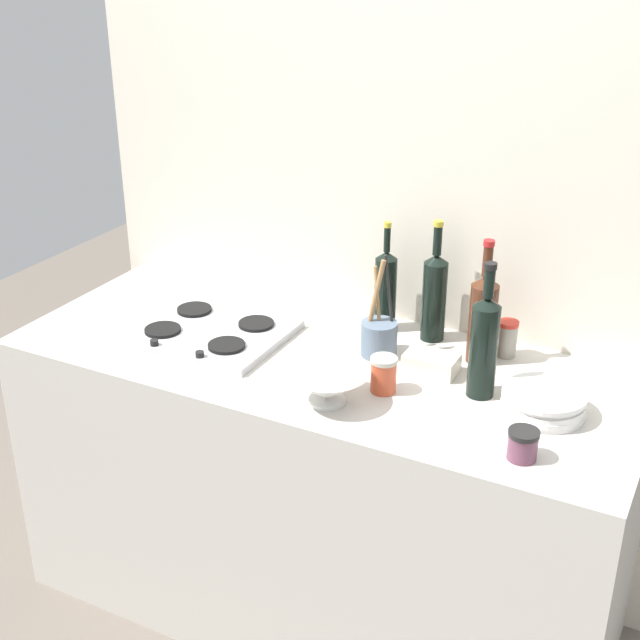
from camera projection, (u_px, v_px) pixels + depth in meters
name	position (u px, v px, depth m)	size (l,w,h in m)	color
ground_plane	(320.00, 603.00, 2.87)	(6.00, 6.00, 0.00)	#6B6056
counter_block	(320.00, 489.00, 2.68)	(1.80, 0.70, 0.90)	beige
backsplash_panel	(377.00, 232.00, 2.68)	(1.90, 0.06, 2.32)	beige
stovetop_hob	(210.00, 331.00, 2.61)	(0.45, 0.36, 0.04)	#B2B2B7
plate_stack	(543.00, 402.00, 2.20)	(0.21, 0.21, 0.06)	white
wine_bottle_leftmost	(434.00, 294.00, 2.54)	(0.07, 0.07, 0.37)	black
wine_bottle_mid_left	(484.00, 344.00, 2.24)	(0.07, 0.07, 0.37)	black
wine_bottle_mid_right	(483.00, 316.00, 2.42)	(0.08, 0.08, 0.36)	#472314
wine_bottle_rightmost	(385.00, 289.00, 2.61)	(0.07, 0.07, 0.34)	black
mixing_bowl	(327.00, 386.00, 2.24)	(0.22, 0.22, 0.09)	white
butter_dish	(431.00, 363.00, 2.40)	(0.14, 0.09, 0.05)	silver
utensil_crock	(379.00, 336.00, 2.48)	(0.10, 0.10, 0.30)	slate
condiment_jar_front	(523.00, 445.00, 2.02)	(0.07, 0.07, 0.07)	#66384C
condiment_jar_rear	(384.00, 374.00, 2.30)	(0.07, 0.07, 0.10)	#C64C2D
condiment_jar_spare	(507.00, 338.00, 2.48)	(0.06, 0.06, 0.11)	#9E998C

